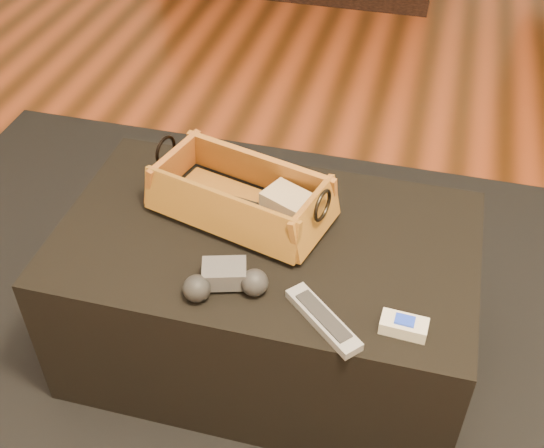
% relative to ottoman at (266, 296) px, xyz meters
% --- Properties ---
extents(floor, '(5.00, 5.50, 0.01)m').
position_rel_ottoman_xyz_m(floor, '(-0.14, 0.02, -0.23)').
color(floor, brown).
rests_on(floor, ground).
extents(area_rug, '(2.60, 2.00, 0.01)m').
position_rel_ottoman_xyz_m(area_rug, '(0.00, -0.05, -0.22)').
color(area_rug, black).
rests_on(area_rug, floor).
extents(ottoman, '(1.00, 0.60, 0.42)m').
position_rel_ottoman_xyz_m(ottoman, '(0.00, 0.00, 0.00)').
color(ottoman, black).
rests_on(ottoman, area_rug).
extents(tv_remote, '(0.24, 0.09, 0.02)m').
position_rel_ottoman_xyz_m(tv_remote, '(-0.11, 0.06, 0.24)').
color(tv_remote, black).
rests_on(tv_remote, wicker_basket).
extents(cloth_bundle, '(0.14, 0.13, 0.07)m').
position_rel_ottoman_xyz_m(cloth_bundle, '(0.04, 0.07, 0.26)').
color(cloth_bundle, tan).
rests_on(cloth_bundle, wicker_basket).
extents(wicker_basket, '(0.48, 0.33, 0.15)m').
position_rel_ottoman_xyz_m(wicker_basket, '(-0.08, 0.07, 0.26)').
color(wicker_basket, '#B17B28').
rests_on(wicker_basket, ottoman).
extents(game_controller, '(0.19, 0.14, 0.06)m').
position_rel_ottoman_xyz_m(game_controller, '(-0.04, -0.19, 0.24)').
color(game_controller, '#414144').
rests_on(game_controller, ottoman).
extents(silver_remote, '(0.19, 0.17, 0.02)m').
position_rel_ottoman_xyz_m(silver_remote, '(0.18, -0.23, 0.22)').
color(silver_remote, '#96979D').
rests_on(silver_remote, ottoman).
extents(cream_gadget, '(0.10, 0.05, 0.04)m').
position_rel_ottoman_xyz_m(cream_gadget, '(0.35, -0.21, 0.23)').
color(cream_gadget, beige).
rests_on(cream_gadget, ottoman).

